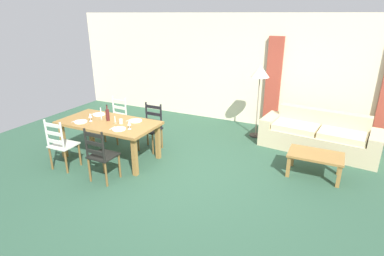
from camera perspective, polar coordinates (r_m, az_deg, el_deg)
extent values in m
cube|color=#2C4F3B|center=(5.52, -2.43, -8.82)|extent=(9.60, 9.60, 0.02)
cube|color=beige|center=(7.99, 8.84, 10.58)|extent=(9.60, 0.16, 2.70)
cube|color=#A13F2F|center=(7.69, 14.71, 7.88)|extent=(0.35, 0.08, 2.20)
cube|color=olive|center=(6.09, -15.16, 0.91)|extent=(1.90, 0.96, 0.05)
cube|color=olive|center=(6.54, -22.69, -2.14)|extent=(0.08, 0.08, 0.70)
cube|color=olive|center=(5.45, -10.53, -5.30)|extent=(0.08, 0.08, 0.70)
cube|color=olive|center=(7.02, -18.18, -0.04)|extent=(0.08, 0.08, 0.70)
cube|color=olive|center=(6.02, -6.31, -2.52)|extent=(0.08, 0.08, 0.70)
cube|color=beige|center=(6.06, -22.60, -2.91)|extent=(0.44, 0.42, 0.03)
cylinder|color=brown|center=(6.37, -22.39, -3.99)|extent=(0.04, 0.04, 0.43)
cylinder|color=brown|center=(6.13, -20.01, -4.61)|extent=(0.04, 0.04, 0.43)
cylinder|color=brown|center=(6.17, -24.60, -5.13)|extent=(0.04, 0.04, 0.43)
cylinder|color=brown|center=(5.92, -22.23, -5.84)|extent=(0.04, 0.04, 0.43)
cylinder|color=beige|center=(5.99, -25.29, -0.87)|extent=(0.04, 0.04, 0.50)
cylinder|color=beige|center=(5.73, -22.88, -1.41)|extent=(0.04, 0.04, 0.50)
cube|color=beige|center=(5.91, -23.93, -2.31)|extent=(0.38, 0.04, 0.06)
cube|color=beige|center=(5.85, -24.14, -0.95)|extent=(0.38, 0.04, 0.06)
cube|color=beige|center=(5.81, -24.35, 0.43)|extent=(0.38, 0.04, 0.06)
cube|color=black|center=(5.40, -16.05, -4.92)|extent=(0.43, 0.41, 0.03)
cylinder|color=brown|center=(5.72, -16.04, -5.99)|extent=(0.04, 0.04, 0.43)
cylinder|color=brown|center=(5.50, -13.23, -6.82)|extent=(0.04, 0.04, 0.43)
cylinder|color=brown|center=(5.51, -18.40, -7.34)|extent=(0.04, 0.04, 0.43)
cylinder|color=brown|center=(5.28, -15.57, -8.28)|extent=(0.04, 0.04, 0.43)
cylinder|color=black|center=(5.30, -18.99, -2.62)|extent=(0.04, 0.04, 0.50)
cylinder|color=black|center=(5.07, -16.09, -3.38)|extent=(0.04, 0.04, 0.50)
cube|color=black|center=(5.23, -17.42, -4.30)|extent=(0.38, 0.03, 0.06)
cube|color=black|center=(5.18, -17.60, -2.79)|extent=(0.38, 0.03, 0.06)
cube|color=black|center=(5.12, -17.77, -1.24)|extent=(0.38, 0.03, 0.06)
cube|color=silver|center=(6.98, -14.00, 1.10)|extent=(0.45, 0.43, 0.03)
cylinder|color=brown|center=(6.82, -13.70, -1.38)|extent=(0.04, 0.04, 0.43)
cylinder|color=brown|center=(7.06, -15.85, -0.82)|extent=(0.04, 0.04, 0.43)
cylinder|color=brown|center=(7.05, -11.84, -0.49)|extent=(0.04, 0.04, 0.43)
cylinder|color=brown|center=(7.29, -13.98, 0.01)|extent=(0.04, 0.04, 0.43)
cylinder|color=silver|center=(6.90, -12.13, 3.33)|extent=(0.04, 0.04, 0.50)
cylinder|color=silver|center=(7.13, -14.32, 3.72)|extent=(0.04, 0.04, 0.50)
cube|color=silver|center=(7.05, -13.16, 2.52)|extent=(0.38, 0.05, 0.06)
cube|color=silver|center=(7.01, -13.26, 3.69)|extent=(0.38, 0.05, 0.06)
cube|color=silver|center=(6.97, -13.36, 4.87)|extent=(0.38, 0.05, 0.06)
cube|color=black|center=(6.39, -7.83, -0.25)|extent=(0.43, 0.41, 0.03)
cylinder|color=brown|center=(6.26, -7.24, -2.98)|extent=(0.04, 0.04, 0.43)
cylinder|color=brown|center=(6.45, -9.91, -2.38)|extent=(0.04, 0.04, 0.43)
cylinder|color=brown|center=(6.52, -5.59, -1.92)|extent=(0.04, 0.04, 0.43)
cylinder|color=brown|center=(6.70, -8.20, -1.38)|extent=(0.04, 0.04, 0.43)
cylinder|color=black|center=(6.35, -5.74, 2.19)|extent=(0.04, 0.04, 0.50)
cylinder|color=black|center=(6.54, -8.42, 2.63)|extent=(0.04, 0.04, 0.50)
cube|color=black|center=(6.48, -7.05, 1.32)|extent=(0.38, 0.03, 0.06)
cube|color=black|center=(6.43, -7.11, 2.58)|extent=(0.38, 0.03, 0.06)
cube|color=black|center=(6.39, -7.16, 3.86)|extent=(0.38, 0.03, 0.06)
cylinder|color=white|center=(6.21, -19.84, 1.10)|extent=(0.24, 0.24, 0.02)
cube|color=silver|center=(6.31, -20.80, 1.23)|extent=(0.02, 0.17, 0.01)
cylinder|color=white|center=(5.62, -13.33, -0.19)|extent=(0.24, 0.24, 0.02)
cube|color=silver|center=(5.71, -14.50, -0.01)|extent=(0.03, 0.17, 0.01)
cylinder|color=white|center=(6.54, -16.79, 2.42)|extent=(0.24, 0.24, 0.02)
cube|color=silver|center=(6.64, -17.75, 2.53)|extent=(0.02, 0.17, 0.01)
cylinder|color=white|center=(5.99, -10.37, 1.33)|extent=(0.24, 0.24, 0.02)
cube|color=silver|center=(6.08, -11.52, 1.47)|extent=(0.03, 0.17, 0.01)
cylinder|color=#471919|center=(6.11, -15.31, 2.32)|extent=(0.07, 0.07, 0.22)
cylinder|color=#471919|center=(6.07, -15.44, 3.66)|extent=(0.02, 0.02, 0.08)
cylinder|color=black|center=(6.06, -15.48, 4.10)|extent=(0.03, 0.03, 0.02)
cylinder|color=white|center=(6.20, -18.18, 1.23)|extent=(0.06, 0.06, 0.01)
cylinder|color=white|center=(6.19, -18.22, 1.56)|extent=(0.01, 0.01, 0.07)
cone|color=white|center=(6.17, -18.30, 2.24)|extent=(0.06, 0.06, 0.08)
cylinder|color=white|center=(5.60, -11.45, -0.17)|extent=(0.06, 0.06, 0.01)
cylinder|color=white|center=(5.59, -11.48, 0.19)|extent=(0.01, 0.01, 0.07)
cone|color=white|center=(5.56, -11.54, 0.94)|extent=(0.06, 0.06, 0.08)
cylinder|color=beige|center=(5.90, -12.99, 1.21)|extent=(0.07, 0.07, 0.09)
cylinder|color=#998C66|center=(6.20, -16.35, 1.60)|extent=(0.05, 0.05, 0.04)
cylinder|color=white|center=(6.17, -16.46, 2.69)|extent=(0.02, 0.02, 0.21)
cylinder|color=#998C66|center=(5.92, -13.97, 0.93)|extent=(0.05, 0.05, 0.04)
cylinder|color=white|center=(5.90, -14.04, 1.62)|extent=(0.02, 0.02, 0.11)
cube|color=beige|center=(6.88, 22.11, -2.34)|extent=(1.88, 1.01, 0.40)
cube|color=beige|center=(7.09, 22.81, -0.04)|extent=(1.81, 0.41, 0.80)
cube|color=beige|center=(6.77, 30.63, -3.29)|extent=(0.33, 0.82, 0.58)
cube|color=beige|center=(7.06, 14.15, -0.03)|extent=(0.33, 0.82, 0.58)
cube|color=beige|center=(6.69, 26.06, -1.17)|extent=(0.93, 0.74, 0.12)
cube|color=beige|center=(6.82, 18.64, 0.28)|extent=(0.93, 0.74, 0.12)
cube|color=olive|center=(5.73, 21.90, -4.64)|extent=(0.90, 0.56, 0.04)
cube|color=olive|center=(5.64, 17.36, -6.84)|extent=(0.06, 0.06, 0.38)
cube|color=olive|center=(5.62, 25.47, -8.12)|extent=(0.06, 0.06, 0.38)
cube|color=olive|center=(6.05, 18.08, -4.99)|extent=(0.06, 0.06, 0.38)
cube|color=olive|center=(6.03, 25.61, -6.18)|extent=(0.06, 0.06, 0.38)
cylinder|color=#332D28|center=(7.34, 11.63, -1.32)|extent=(0.28, 0.28, 0.03)
cylinder|color=gray|center=(7.12, 12.02, 3.84)|extent=(0.03, 0.03, 1.35)
cone|color=beige|center=(6.94, 12.51, 10.22)|extent=(0.40, 0.40, 0.26)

